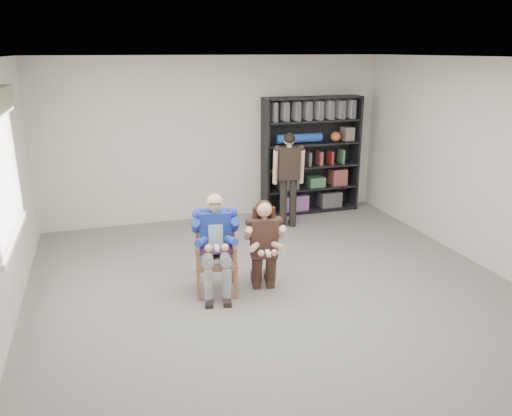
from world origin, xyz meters
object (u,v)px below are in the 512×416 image
object	(u,v)px
standing_man	(289,181)
kneeling_woman	(264,246)
bookshelf	(311,156)
seated_man	(216,244)
armchair	(216,255)

from	to	relation	value
standing_man	kneeling_woman	bearing A→B (deg)	-107.76
bookshelf	standing_man	size ratio (longest dim) A/B	1.31
seated_man	standing_man	size ratio (longest dim) A/B	0.78
seated_man	bookshelf	xyz separation A→B (m)	(2.40, 2.65, 0.42)
seated_man	kneeling_woman	distance (m)	0.59
seated_man	kneeling_woman	size ratio (longest dim) A/B	1.09
bookshelf	seated_man	bearing A→B (deg)	-132.20
seated_man	standing_man	bearing A→B (deg)	60.24
seated_man	standing_man	world-z (taller)	standing_man
kneeling_woman	bookshelf	world-z (taller)	bookshelf
armchair	kneeling_woman	size ratio (longest dim) A/B	0.84
armchair	bookshelf	world-z (taller)	bookshelf
armchair	kneeling_woman	xyz separation A→B (m)	(0.58, -0.12, 0.09)
armchair	bookshelf	size ratio (longest dim) A/B	0.46
seated_man	kneeling_woman	xyz separation A→B (m)	(0.58, -0.12, -0.05)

